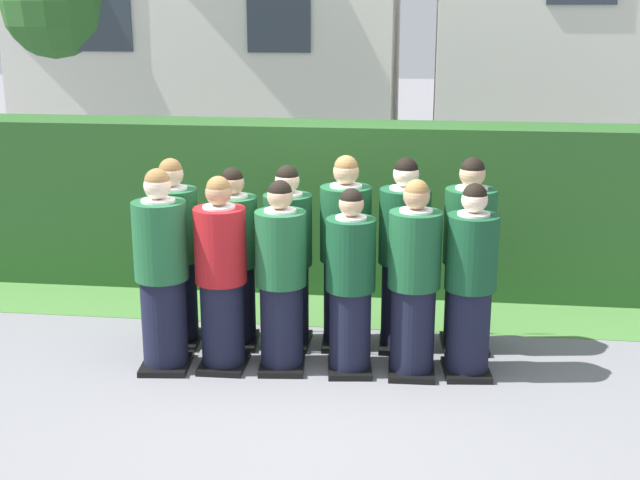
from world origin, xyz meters
The scene contains 16 objects.
ground_plane centered at (0.00, 0.00, 0.00)m, with size 60.00×60.00×0.00m, color slate.
student_front_row_0 centered at (-1.26, -0.10, 0.81)m, with size 0.44×0.52×1.70m.
student_in_red_blazer centered at (-0.78, -0.03, 0.78)m, with size 0.43×0.52×1.63m.
student_front_row_2 centered at (-0.29, 0.00, 0.77)m, with size 0.42×0.53×1.61m.
student_front_row_3 centered at (0.28, 0.01, 0.74)m, with size 0.41×0.48×1.55m.
student_front_row_4 centered at (0.79, 0.03, 0.78)m, with size 0.42×0.48×1.63m.
student_front_row_5 centered at (1.25, 0.08, 0.76)m, with size 0.42×0.50×1.60m.
student_rear_row_0 centered at (-1.31, 0.44, 0.80)m, with size 0.44×0.51×1.68m.
student_rear_row_1 centered at (-0.78, 0.47, 0.77)m, with size 0.42×0.53×1.61m.
student_rear_row_2 centered at (-0.31, 0.53, 0.78)m, with size 0.42×0.47×1.63m.
student_rear_row_3 centered at (0.18, 0.59, 0.82)m, with size 0.45×0.52×1.72m.
student_rear_row_4 centered at (0.69, 0.60, 0.81)m, with size 0.44×0.53×1.71m.
student_rear_row_5 centered at (1.25, 0.65, 0.82)m, with size 0.45×0.55×1.71m.
hedge centered at (0.00, 2.21, 0.89)m, with size 9.48×0.70×1.77m.
oak_tree_left centered at (-4.56, 6.65, 3.00)m, with size 2.75×2.75×4.39m.
lawn_strip centered at (0.00, 1.41, 0.00)m, with size 9.48×0.90×0.01m, color #477A38.
Camera 1 is at (0.85, -6.49, 2.93)m, focal length 47.54 mm.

